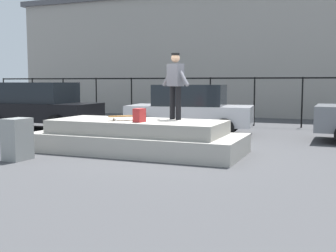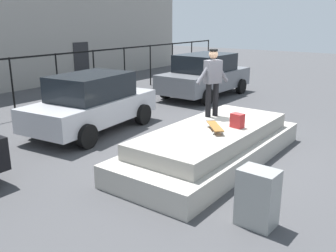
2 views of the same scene
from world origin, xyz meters
name	(u,v)px [view 1 (image 1 of 2)]	position (x,y,z in m)	size (l,w,h in m)	color
ground_plane	(164,151)	(0.00, 0.00, 0.00)	(60.00, 60.00, 0.00)	#424244
concrete_ledge	(137,138)	(-0.59, -0.36, 0.37)	(5.35, 2.18, 0.81)	#ADA89E
skateboarder	(175,81)	(0.24, 0.17, 1.78)	(0.90, 0.49, 1.68)	black
skateboard	(125,116)	(-0.83, -0.55, 0.92)	(0.74, 0.71, 0.12)	brown
backpack	(139,115)	(-0.30, -0.82, 0.98)	(0.28, 0.20, 0.33)	red
car_black_sedan_near	(40,105)	(-6.38, 3.11, 0.89)	(4.52, 2.22, 1.75)	black
car_silver_sedan_mid	(190,109)	(-0.59, 3.69, 0.85)	(4.35, 2.41, 1.68)	#B7B7BC
utility_box	(17,139)	(-2.63, -2.36, 0.48)	(0.44, 0.60, 0.95)	gray
fence_row	(232,93)	(0.00, 7.25, 1.33)	(24.06, 0.06, 1.97)	black
warehouse_building	(263,54)	(0.00, 14.36, 3.31)	(28.03, 6.64, 6.60)	gray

